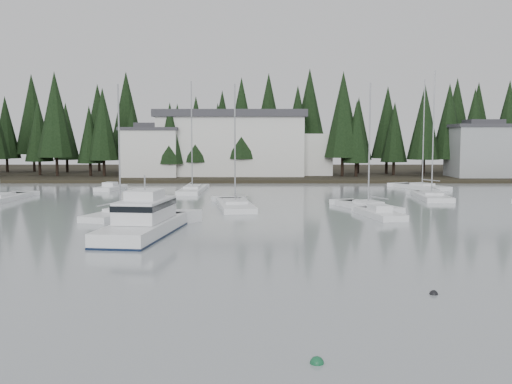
# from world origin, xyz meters

# --- Properties ---
(ground) EXTENTS (260.00, 260.00, 0.00)m
(ground) POSITION_xyz_m (0.00, 0.00, 0.00)
(ground) COLOR #91989C
(ground) RESTS_ON ground
(far_shore_land) EXTENTS (240.00, 54.00, 1.00)m
(far_shore_land) POSITION_xyz_m (0.00, 97.00, 0.00)
(far_shore_land) COLOR black
(far_shore_land) RESTS_ON ground
(conifer_treeline) EXTENTS (200.00, 22.00, 20.00)m
(conifer_treeline) POSITION_xyz_m (0.00, 86.00, 0.00)
(conifer_treeline) COLOR black
(conifer_treeline) RESTS_ON ground
(house_west) EXTENTS (9.54, 7.42, 8.75)m
(house_west) POSITION_xyz_m (-18.00, 79.00, 4.65)
(house_west) COLOR silver
(house_west) RESTS_ON ground
(house_east_a) EXTENTS (10.60, 8.48, 9.25)m
(house_east_a) POSITION_xyz_m (36.00, 78.00, 4.90)
(house_east_a) COLOR #999EA0
(house_east_a) RESTS_ON ground
(harbor_inn) EXTENTS (29.50, 11.50, 10.90)m
(harbor_inn) POSITION_xyz_m (-2.96, 82.34, 5.78)
(harbor_inn) COLOR silver
(harbor_inn) RESTS_ON ground
(cabin_cruiser_center) EXTENTS (4.78, 11.38, 4.74)m
(cabin_cruiser_center) POSITION_xyz_m (-8.42, 23.87, 0.71)
(cabin_cruiser_center) COLOR white
(cabin_cruiser_center) RESTS_ON ground
(sailboat_1) EXTENTS (5.01, 9.20, 11.70)m
(sailboat_1) POSITION_xyz_m (-12.28, 33.39, 0.07)
(sailboat_1) COLOR white
(sailboat_1) RESTS_ON ground
(sailboat_3) EXTENTS (2.84, 10.33, 14.23)m
(sailboat_3) POSITION_xyz_m (-8.75, 56.30, 0.08)
(sailboat_3) COLOR white
(sailboat_3) RESTS_ON ground
(sailboat_5) EXTENTS (5.35, 8.45, 12.31)m
(sailboat_5) POSITION_xyz_m (9.83, 38.51, 0.07)
(sailboat_5) COLOR white
(sailboat_5) RESTS_ON ground
(sailboat_6) EXTENTS (6.07, 8.53, 14.96)m
(sailboat_6) POSITION_xyz_m (21.35, 60.79, 0.09)
(sailboat_6) COLOR white
(sailboat_6) RESTS_ON ground
(sailboat_7) EXTENTS (4.38, 10.47, 12.29)m
(sailboat_7) POSITION_xyz_m (-2.75, 39.58, 0.06)
(sailboat_7) COLOR white
(sailboat_7) RESTS_ON ground
(sailboat_8) EXTENTS (2.98, 10.54, 11.35)m
(sailboat_8) POSITION_xyz_m (-28.06, 45.59, 0.05)
(sailboat_8) COLOR white
(sailboat_8) RESTS_ON ground
(sailboat_9) EXTENTS (3.58, 9.24, 14.59)m
(sailboat_9) POSITION_xyz_m (18.73, 48.13, 0.08)
(sailboat_9) COLOR white
(sailboat_9) RESTS_ON ground
(runabout_1) EXTENTS (3.41, 6.85, 1.42)m
(runabout_1) POSITION_xyz_m (9.75, 33.18, 0.13)
(runabout_1) COLOR white
(runabout_1) RESTS_ON ground
(runabout_3) EXTENTS (3.07, 5.63, 1.42)m
(runabout_3) POSITION_xyz_m (-19.70, 58.84, 0.13)
(runabout_3) COLOR white
(runabout_3) RESTS_ON ground
(mooring_buoy_green) EXTENTS (0.41, 0.41, 0.41)m
(mooring_buoy_green) POSITION_xyz_m (1.08, 1.35, 0.00)
(mooring_buoy_green) COLOR #145933
(mooring_buoy_green) RESTS_ON ground
(mooring_buoy_dark) EXTENTS (0.36, 0.36, 0.36)m
(mooring_buoy_dark) POSITION_xyz_m (6.80, 8.81, 0.00)
(mooring_buoy_dark) COLOR black
(mooring_buoy_dark) RESTS_ON ground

